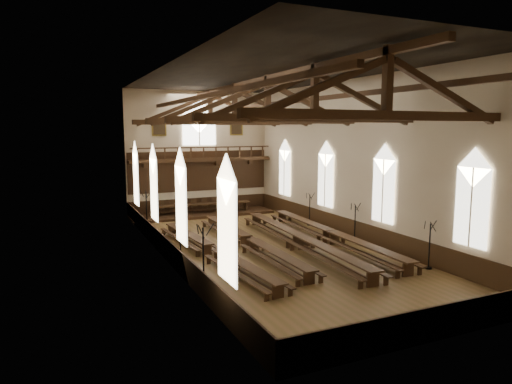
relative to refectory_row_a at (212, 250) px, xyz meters
The scene contains 21 objects.
ground 3.82m from the refectory_row_a, 13.35° to the left, with size 26.00×26.00×0.00m, color brown.
room_walls 7.05m from the refectory_row_a, 13.35° to the left, with size 26.00×26.00×26.00m.
wainscot_band 3.78m from the refectory_row_a, 13.35° to the left, with size 12.00×26.00×1.20m.
side_windows 4.98m from the refectory_row_a, 13.35° to the left, with size 11.85×19.80×4.50m.
end_window 15.76m from the refectory_row_a, 75.04° to the left, with size 2.80×0.12×3.80m.
minstrels_gallery 14.43m from the refectory_row_a, 74.79° to the left, with size 11.80×1.24×3.70m.
portraits 15.71m from the refectory_row_a, 75.04° to the left, with size 7.75×0.09×1.45m.
roof_trusses 8.59m from the refectory_row_a, 13.35° to the left, with size 11.70×25.70×2.80m.
refectory_row_a is the anchor object (origin of this frame).
refectory_row_b 2.84m from the refectory_row_a, 21.78° to the left, with size 1.49×14.11×0.72m.
refectory_row_c 5.43m from the refectory_row_a, ahead, with size 2.04×14.96×0.80m.
refectory_row_d 7.80m from the refectory_row_a, ahead, with size 1.90×14.74×0.78m.
dais 12.73m from the refectory_row_a, 74.70° to the left, with size 11.40×3.10×0.21m, color #34210F.
high_table 12.73m from the refectory_row_a, 74.70° to the left, with size 8.03×1.27×0.75m.
high_chairs 13.49m from the refectory_row_a, 75.58° to the left, with size 6.81×0.52×1.06m.
candelabrum_left_near 4.70m from the refectory_row_a, 113.52° to the right, with size 0.78×0.89×2.90m.
candelabrum_left_mid 1.95m from the refectory_row_a, 165.26° to the right, with size 0.71×0.74×2.44m.
candelabrum_left_far 8.44m from the refectory_row_a, 102.82° to the left, with size 0.87×0.81×2.86m.
candelabrum_right_near 11.07m from the refectory_row_a, 33.51° to the right, with size 0.70×0.74×2.43m.
candelabrum_right_mid 9.23m from the refectory_row_a, ahead, with size 0.68×0.74×2.41m.
candelabrum_right_far 10.66m from the refectory_row_a, 29.98° to the left, with size 0.65×0.73×2.37m.
Camera 1 is at (-11.34, -23.45, 6.90)m, focal length 32.00 mm.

